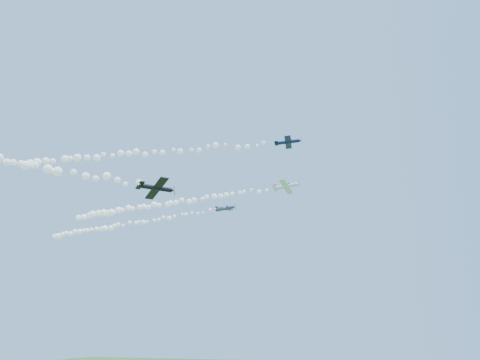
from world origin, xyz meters
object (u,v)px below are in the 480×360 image
(plane_black, at_px, (156,188))
(plane_grey, at_px, (225,209))
(plane_white, at_px, (286,186))
(plane_navy, at_px, (288,142))

(plane_black, bearing_deg, plane_grey, 33.90)
(plane_white, distance_m, plane_black, 42.78)
(plane_grey, relative_size, plane_black, 0.93)
(plane_navy, xyz_separation_m, plane_grey, (-20.18, 17.93, -8.40))
(plane_white, bearing_deg, plane_navy, -71.42)
(plane_navy, relative_size, plane_grey, 1.00)
(plane_white, relative_size, plane_navy, 1.22)
(plane_grey, height_order, plane_black, plane_grey)
(plane_white, bearing_deg, plane_grey, -154.04)
(plane_grey, bearing_deg, plane_navy, -30.48)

